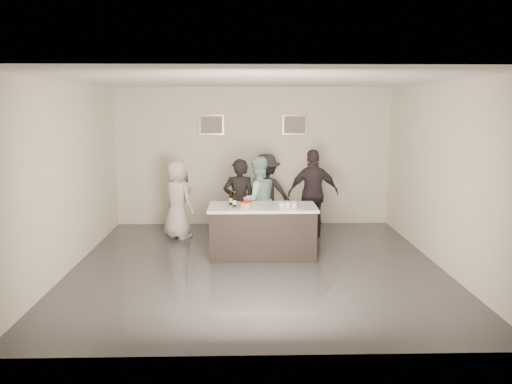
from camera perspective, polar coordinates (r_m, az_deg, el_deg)
The scene contains 19 objects.
floor at distance 8.32m, azimuth 0.09°, elevation -8.42°, with size 6.00×6.00×0.00m, color #3D3D42.
ceiling at distance 7.91m, azimuth 0.09°, elevation 12.68°, with size 6.00×6.00×0.00m, color white.
wall_back at distance 10.96m, azimuth -0.33°, elevation 4.04°, with size 6.00×0.04×3.00m, color silver.
wall_front at distance 5.03m, azimuth 1.00°, elevation -2.89°, with size 6.00×0.04×3.00m, color silver.
wall_left at distance 8.45m, azimuth -20.71°, elevation 1.67°, with size 0.04×6.00×3.00m, color silver.
wall_right at distance 8.60m, azimuth 20.51°, elevation 1.81°, with size 0.04×6.00×3.00m, color silver.
picture_left at distance 10.90m, azimuth -5.11°, elevation 7.66°, with size 0.54×0.04×0.44m, color #B2B2B7.
picture_right at distance 10.93m, azimuth 4.43°, elevation 7.68°, with size 0.54×0.04×0.44m, color #B2B2B7.
bar_counter at distance 8.71m, azimuth 0.74°, elevation -4.50°, with size 1.86×0.86×0.90m, color white.
cake at distance 8.49m, azimuth -1.16°, elevation -1.50°, with size 0.21×0.21×0.08m, color orange.
beer_bottle_a at distance 8.69m, azimuth -2.88°, elevation -0.63°, with size 0.07×0.07×0.26m, color black.
beer_bottle_b at distance 8.49m, azimuth -2.49°, elevation -0.88°, with size 0.07×0.07×0.26m, color black.
tumbler_cluster at distance 8.59m, azimuth 3.65°, elevation -1.37°, with size 0.30×0.19×0.08m, color orange.
candles at distance 8.25m, azimuth -1.68°, elevation -2.08°, with size 0.24×0.08×0.01m, color pink.
person_main_black at distance 9.32m, azimuth -1.92°, elevation -1.20°, with size 0.60×0.39×1.65m, color black.
person_main_blue at distance 9.46m, azimuth 0.14°, elevation -0.96°, with size 0.81×0.63×1.67m, color #9DCCCE.
person_guest_left at distance 9.98m, azimuth -8.94°, elevation -0.84°, with size 0.76×0.50×1.56m, color silver.
person_guest_right at distance 10.01m, azimuth 6.56°, elevation -0.16°, with size 1.03×0.43×1.76m, color #2F2930.
person_guest_back at distance 10.27m, azimuth 1.13°, elevation -0.19°, with size 1.06×0.61×1.64m, color #26232A.
Camera 1 is at (-0.21, -7.90, 2.61)m, focal length 35.00 mm.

